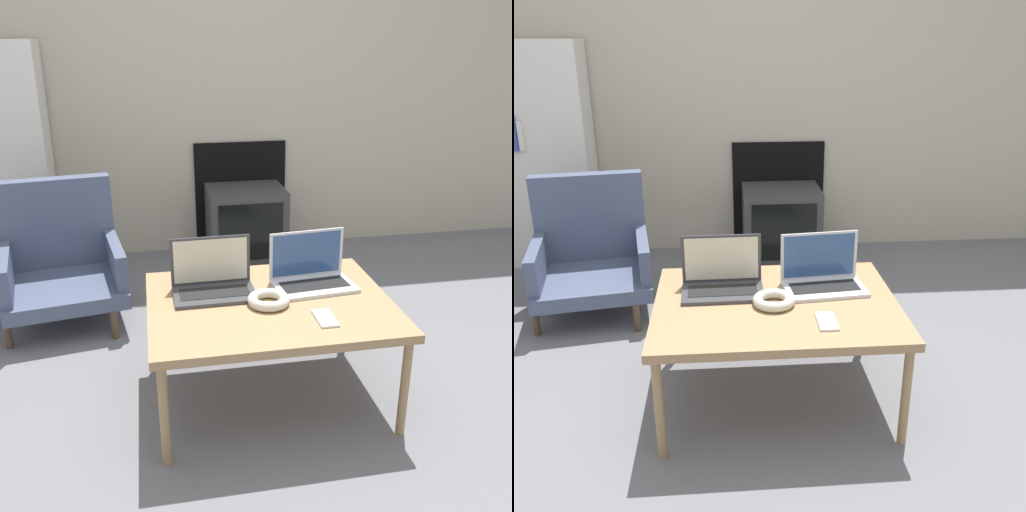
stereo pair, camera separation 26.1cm
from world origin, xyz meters
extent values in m
plane|color=slate|center=(0.00, 0.00, 0.00)|extent=(14.00, 14.00, 0.00)
cube|color=#B7AD99|center=(0.00, 2.15, 1.30)|extent=(7.00, 0.06, 2.60)
cube|color=black|center=(0.19, 2.11, 0.39)|extent=(0.66, 0.03, 0.79)
cube|color=#9E7A51|center=(0.00, 0.19, 0.45)|extent=(1.01, 0.79, 0.04)
cylinder|color=#9E7A51|center=(-0.46, -0.17, 0.21)|extent=(0.04, 0.04, 0.43)
cylinder|color=#9E7A51|center=(0.46, -0.17, 0.21)|extent=(0.04, 0.04, 0.43)
cylinder|color=#9E7A51|center=(-0.46, 0.54, 0.21)|extent=(0.04, 0.04, 0.43)
cylinder|color=#9E7A51|center=(0.46, 0.54, 0.21)|extent=(0.04, 0.04, 0.43)
cube|color=#38383D|center=(-0.22, 0.28, 0.47)|extent=(0.35, 0.22, 0.02)
cube|color=black|center=(-0.22, 0.28, 0.48)|extent=(0.30, 0.12, 0.00)
cube|color=#38383D|center=(-0.22, 0.38, 0.59)|extent=(0.35, 0.01, 0.21)
cube|color=beige|center=(-0.22, 0.38, 0.59)|extent=(0.32, 0.01, 0.19)
cube|color=silver|center=(0.22, 0.28, 0.47)|extent=(0.37, 0.25, 0.02)
cube|color=black|center=(0.22, 0.28, 0.48)|extent=(0.30, 0.15, 0.00)
cube|color=silver|center=(0.21, 0.38, 0.59)|extent=(0.35, 0.04, 0.21)
cube|color=#2D4C7F|center=(0.21, 0.38, 0.59)|extent=(0.32, 0.03, 0.19)
torus|color=beige|center=(-0.01, 0.15, 0.48)|extent=(0.18, 0.18, 0.04)
cube|color=silver|center=(0.18, -0.01, 0.47)|extent=(0.07, 0.15, 0.01)
cube|color=#383838|center=(0.19, 1.89, 0.25)|extent=(0.53, 0.43, 0.51)
cube|color=black|center=(0.19, 1.67, 0.25)|extent=(0.44, 0.01, 0.39)
cube|color=#47516B|center=(-0.95, 1.10, 0.20)|extent=(0.72, 0.72, 0.08)
cube|color=#47516B|center=(-1.00, 1.36, 0.49)|extent=(0.64, 0.20, 0.52)
cube|color=#47516B|center=(-1.23, 1.06, 0.34)|extent=(0.15, 0.56, 0.20)
cube|color=#47516B|center=(-0.67, 1.15, 0.34)|extent=(0.15, 0.56, 0.20)
cylinder|color=#4C3828|center=(-1.22, 0.84, 0.08)|extent=(0.04, 0.04, 0.16)
cylinder|color=#4C3828|center=(-0.69, 0.84, 0.08)|extent=(0.04, 0.04, 0.16)
cylinder|color=#4C3828|center=(-1.22, 1.36, 0.08)|extent=(0.04, 0.04, 0.16)
cylinder|color=#4C3828|center=(-0.69, 1.36, 0.08)|extent=(0.04, 0.04, 0.16)
cube|color=silver|center=(-1.41, 1.95, 0.74)|extent=(0.66, 0.30, 1.48)
cube|color=silver|center=(-1.47, 1.79, 0.90)|extent=(0.03, 0.02, 0.19)
camera|label=1|loc=(-0.46, -1.91, 1.50)|focal=40.00mm
camera|label=2|loc=(-0.20, -1.94, 1.50)|focal=40.00mm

